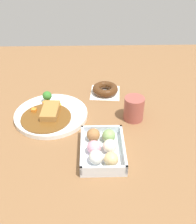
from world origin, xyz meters
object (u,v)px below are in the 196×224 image
at_px(coffee_mug, 134,109).
at_px(donut_box, 102,149).
at_px(curry_plate, 50,114).
at_px(chocolate_ring_donut, 105,89).

bearing_deg(coffee_mug, donut_box, -33.08).
xyz_separation_m(curry_plate, coffee_mug, (0.02, 0.33, 0.03)).
bearing_deg(curry_plate, donut_box, 42.15).
bearing_deg(chocolate_ring_donut, curry_plate, -51.49).
xyz_separation_m(donut_box, coffee_mug, (-0.20, 0.13, 0.02)).
relative_size(curry_plate, coffee_mug, 3.03).
distance_m(curry_plate, donut_box, 0.29).
bearing_deg(donut_box, chocolate_ring_donut, 175.91).
bearing_deg(curry_plate, coffee_mug, 86.61).
relative_size(curry_plate, chocolate_ring_donut, 2.05).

